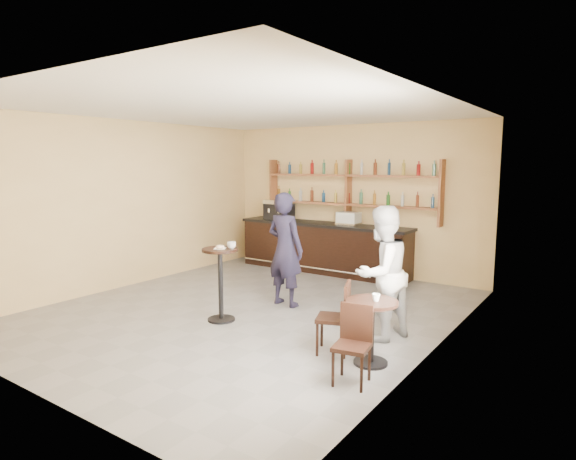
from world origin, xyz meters
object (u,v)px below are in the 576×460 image
Objects in this scene: pastry_case at (349,219)px; pedestal_table at (221,285)px; cafe_table at (371,332)px; patron_second at (381,273)px; chair_west at (333,317)px; chair_south at (352,346)px; man_main at (285,249)px; espresso_machine at (279,210)px; bar_counter at (323,247)px.

pastry_case is 3.85m from pedestal_table.
patron_second is (-0.27, 0.87, 0.52)m from cafe_table.
pastry_case reaches higher than chair_west.
pastry_case is 5.23m from chair_south.
man_main is at bearing -87.35° from patron_second.
pedestal_table is 1.30× the size of chair_south.
pedestal_table is 1.22× the size of chair_west.
pedestal_table reaches higher than chair_south.
espresso_machine is 5.84m from cafe_table.
espresso_machine is at bearing -47.55° from man_main.
espresso_machine reaches higher than pastry_case.
bar_counter is 8.76× the size of pastry_case.
pedestal_table is (-0.18, -3.79, -0.66)m from pastry_case.
bar_counter reaches higher than cafe_table.
bar_counter is 6.26× the size of espresso_machine.
pedestal_table is at bearing 79.72° from man_main.
espresso_machine is at bearing 180.00° from bar_counter.
espresso_machine is at bearing -157.86° from chair_west.
pastry_case is 4.38m from chair_west.
patron_second is at bearing -55.15° from pastry_case.
chair_south is at bearing 30.07° from patron_second.
bar_counter is 5.12× the size of cafe_table.
patron_second reaches higher than pedestal_table.
man_main is 2.23× the size of chair_south.
espresso_machine is (-1.20, 0.00, 0.77)m from bar_counter.
chair_south is 1.58m from patron_second.
chair_west reaches higher than chair_south.
pastry_case is at bearing -81.73° from man_main.
chair_west is 0.50× the size of patron_second.
chair_west is at bearing -41.70° from espresso_machine.
chair_west is 0.89m from chair_south.
pastry_case is at bearing 0.00° from bar_counter.
chair_south is (2.43, -4.56, -0.79)m from pastry_case.
chair_west is at bearing -57.94° from bar_counter.
pastry_case is 4.70m from cafe_table.
pastry_case reaches higher than chair_south.
pedestal_table is 2.73m from chair_south.
man_main is 2.04m from patron_second.
patron_second reaches higher than chair_west.
pastry_case reaches higher than cafe_table.
chair_south is (0.60, -0.65, -0.03)m from chair_west.
bar_counter is 2.70m from man_main.
pastry_case is 0.41× the size of pedestal_table.
espresso_machine is 0.57× the size of pedestal_table.
pastry_case is at bearing 121.02° from cafe_table.
pastry_case reaches higher than bar_counter.
patron_second is (2.30, 0.69, 0.36)m from pedestal_table.
patron_second is at bearing 91.94° from chair_south.
pastry_case is 3.76m from patron_second.
bar_counter is 4.36× the size of chair_west.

